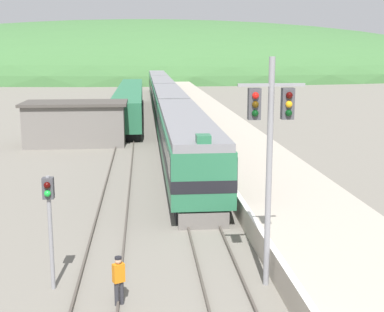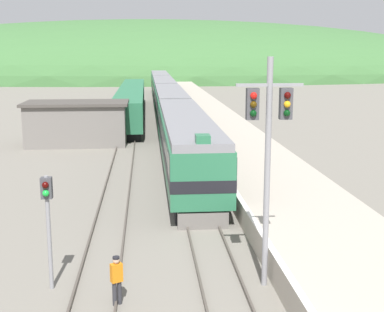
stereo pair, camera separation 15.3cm
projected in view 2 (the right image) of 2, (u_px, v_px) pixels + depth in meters
track_main at (163, 103)px, 80.66m from camera, size 1.52×180.00×0.16m
track_siding at (135, 103)px, 80.31m from camera, size 1.52×180.00×0.16m
platform at (208, 115)px, 61.41m from camera, size 5.65×140.00×1.09m
distant_hills at (154, 76)px, 162.61m from camera, size 211.87×95.34×33.32m
station_shed at (77, 123)px, 45.35m from camera, size 8.71×4.79×3.67m
express_train_lead_car at (186, 143)px, 34.14m from camera, size 3.01×21.84×4.28m
carriage_second at (170, 107)px, 55.55m from camera, size 3.00×19.76×3.92m
carriage_third at (164, 91)px, 75.71m from camera, size 3.00×19.76×3.92m
carriage_fourth at (160, 83)px, 95.87m from camera, size 3.00×19.76×3.92m
siding_train at (132, 102)px, 64.46m from camera, size 2.90×38.33×3.48m
signal_mast_main at (268, 139)px, 17.50m from camera, size 2.20×0.42×7.78m
signal_post_siding at (48, 209)px, 17.64m from camera, size 0.36×0.42×3.95m
track_worker at (117, 278)px, 16.89m from camera, size 0.42×0.36×1.62m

